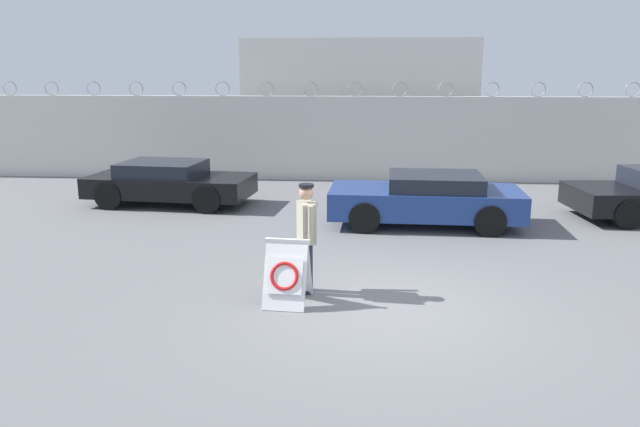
% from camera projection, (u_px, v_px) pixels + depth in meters
% --- Properties ---
extents(ground_plane, '(90.00, 90.00, 0.00)m').
position_uv_depth(ground_plane, '(387.00, 308.00, 9.31)').
color(ground_plane, slate).
extents(perimeter_wall, '(36.00, 0.30, 3.12)m').
position_uv_depth(perimeter_wall, '(377.00, 138.00, 19.84)').
color(perimeter_wall, silver).
rests_on(perimeter_wall, ground_plane).
extents(building_block, '(8.11, 6.13, 4.51)m').
position_uv_depth(building_block, '(360.00, 102.00, 24.09)').
color(building_block, silver).
rests_on(building_block, ground_plane).
extents(barricade_sign, '(0.71, 0.86, 1.01)m').
position_uv_depth(barricade_sign, '(287.00, 272.00, 9.40)').
color(barricade_sign, white).
rests_on(barricade_sign, ground_plane).
extents(security_guard, '(0.36, 0.68, 1.76)m').
position_uv_depth(security_guard, '(307.00, 233.00, 9.79)').
color(security_guard, '#232838').
rests_on(security_guard, ground_plane).
extents(parked_car_front_coupe, '(4.38, 2.27, 1.13)m').
position_uv_depth(parked_car_front_coupe, '(169.00, 182.00, 16.37)').
color(parked_car_front_coupe, black).
rests_on(parked_car_front_coupe, ground_plane).
extents(parked_car_rear_sedan, '(4.37, 2.09, 1.18)m').
position_uv_depth(parked_car_rear_sedan, '(427.00, 199.00, 14.18)').
color(parked_car_rear_sedan, black).
rests_on(parked_car_rear_sedan, ground_plane).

